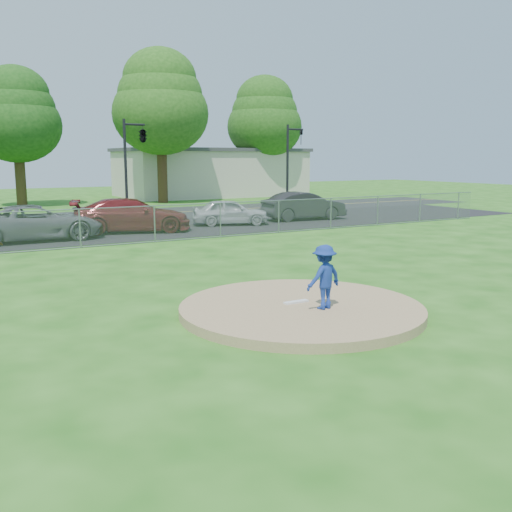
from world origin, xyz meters
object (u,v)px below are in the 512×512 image
(traffic_signal_right, at_px, (290,159))
(tree_far_right, at_px, (265,117))
(tree_right, at_px, (160,102))
(parked_car_darkred, at_px, (132,215))
(pitcher, at_px, (324,277))
(tree_center, at_px, (16,114))
(parked_car_gray, at_px, (36,223))
(commercial_building, at_px, (211,172))
(traffic_signal_center, at_px, (141,137))
(parked_car_pearl, at_px, (230,212))
(parked_car_charcoal, at_px, (304,206))

(traffic_signal_right, bearing_deg, tree_far_right, 66.09)
(tree_right, bearing_deg, parked_car_darkred, -115.46)
(pitcher, bearing_deg, tree_center, -96.04)
(traffic_signal_right, xyz_separation_m, parked_car_gray, (-17.34, -6.96, -2.61))
(pitcher, bearing_deg, parked_car_darkred, -101.64)
(commercial_building, xyz_separation_m, parked_car_darkred, (-14.76, -22.30, -1.37))
(traffic_signal_right, distance_m, parked_car_gray, 18.87)
(parked_car_gray, bearing_deg, tree_center, -6.45)
(traffic_signal_center, relative_size, parked_car_pearl, 1.43)
(commercial_building, xyz_separation_m, pitcher, (-15.77, -38.51, -1.26))
(commercial_building, distance_m, parked_car_pearl, 24.03)
(pitcher, distance_m, parked_car_gray, 15.90)
(tree_right, distance_m, traffic_signal_center, 11.60)
(parked_car_charcoal, bearing_deg, pitcher, 151.73)
(commercial_building, height_order, parked_car_charcoal, commercial_building)
(tree_far_right, distance_m, parked_car_darkred, 27.64)
(tree_far_right, distance_m, pitcher, 41.10)
(tree_center, height_order, traffic_signal_center, tree_center)
(commercial_building, xyz_separation_m, parked_car_charcoal, (-4.72, -21.88, -1.38))
(commercial_building, relative_size, traffic_signal_center, 2.93)
(pitcher, xyz_separation_m, parked_car_pearl, (6.31, 16.47, -0.22))
(traffic_signal_right, distance_m, parked_car_darkred, 14.67)
(parked_car_darkred, xyz_separation_m, parked_car_charcoal, (10.04, 0.43, -0.01))
(tree_far_right, distance_m, traffic_signal_right, 14.69)
(pitcher, xyz_separation_m, parked_car_darkred, (1.00, 16.20, -0.10))
(parked_car_gray, height_order, parked_car_pearl, parked_car_gray)
(tree_far_right, relative_size, parked_car_gray, 2.01)
(traffic_signal_right, xyz_separation_m, pitcher, (-14.00, -22.51, -2.47))
(tree_center, bearing_deg, parked_car_darkred, -83.03)
(parked_car_gray, distance_m, parked_car_charcoal, 14.42)
(tree_far_right, bearing_deg, parked_car_pearl, -125.25)
(commercial_building, relative_size, parked_car_gray, 3.06)
(tree_center, xyz_separation_m, tree_right, (10.00, -2.00, 1.18))
(tree_far_right, distance_m, parked_car_charcoal, 21.72)
(pitcher, height_order, parked_car_darkred, pitcher)
(parked_car_pearl, relative_size, parked_car_charcoal, 0.83)
(tree_right, xyz_separation_m, parked_car_pearl, (-2.46, -16.04, -6.97))
(traffic_signal_right, bearing_deg, parked_car_darkred, -154.13)
(commercial_building, relative_size, parked_car_charcoal, 3.49)
(parked_car_gray, relative_size, parked_car_pearl, 1.37)
(tree_far_right, distance_m, parked_car_pearl, 24.17)
(tree_right, relative_size, traffic_signal_center, 2.08)
(commercial_building, xyz_separation_m, traffic_signal_right, (-1.76, -16.00, 1.20))
(traffic_signal_center, xyz_separation_m, pitcher, (-3.73, -22.51, -3.72))
(tree_right, distance_m, parked_car_pearl, 17.66)
(tree_center, xyz_separation_m, parked_car_darkred, (2.24, -18.30, -5.68))
(traffic_signal_center, relative_size, pitcher, 4.02)
(tree_center, bearing_deg, tree_far_right, 2.73)
(parked_car_darkred, distance_m, parked_car_pearl, 5.31)
(tree_center, relative_size, parked_car_gray, 1.84)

